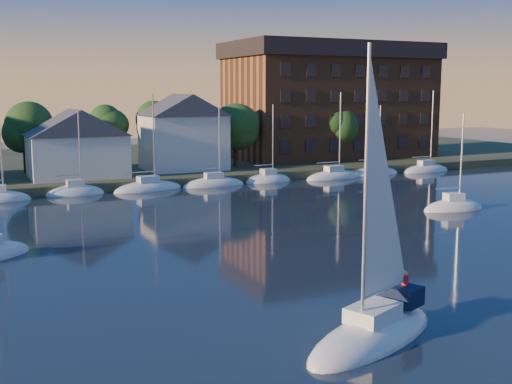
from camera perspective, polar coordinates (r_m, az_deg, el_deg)
ground at (r=30.55m, az=16.65°, el=-12.93°), size 260.00×260.00×0.00m
shoreline_land at (r=98.41m, az=-13.88°, el=2.19°), size 160.00×50.00×2.00m
wooden_dock at (r=76.19m, az=-10.39°, el=0.39°), size 120.00×3.00×1.00m
clubhouse_centre at (r=79.21m, az=-15.65°, el=4.26°), size 11.55×8.40×8.08m
clubhouse_east at (r=84.55m, az=-6.49°, el=5.41°), size 10.50×8.40×9.80m
condo_block at (r=101.02m, az=6.56°, el=8.14°), size 31.00×17.00×17.40m
tree_line at (r=86.60m, az=-11.15°, el=6.16°), size 93.40×5.40×8.90m
moored_fleet at (r=73.31m, az=-9.78°, el=0.15°), size 87.50×2.40×12.05m
hero_sailboat at (r=30.28m, az=10.47°, el=-11.69°), size 9.59×6.32×14.28m
drifting_sailboat_right at (r=63.64m, az=17.13°, el=-1.47°), size 6.49×3.01×10.21m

